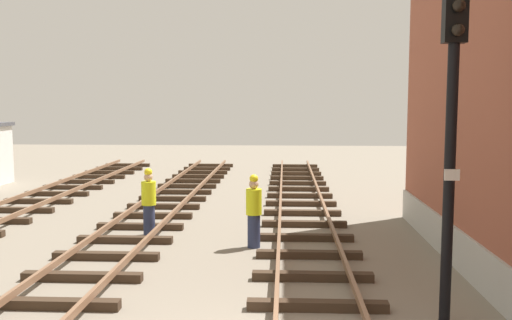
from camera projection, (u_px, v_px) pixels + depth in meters
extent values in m
cube|color=#38281C|center=(317.00, 306.00, 9.92)|extent=(2.50, 0.24, 0.18)
cube|color=#38281C|center=(313.00, 277.00, 11.57)|extent=(2.50, 0.24, 0.18)
cube|color=#38281C|center=(309.00, 255.00, 13.23)|extent=(2.50, 0.24, 0.18)
cube|color=#38281C|center=(306.00, 238.00, 14.88)|extent=(2.50, 0.24, 0.18)
cube|color=#38281C|center=(304.00, 224.00, 16.54)|extent=(2.50, 0.24, 0.18)
cube|color=#38281C|center=(302.00, 213.00, 18.19)|extent=(2.50, 0.24, 0.18)
cube|color=#38281C|center=(301.00, 204.00, 19.85)|extent=(2.50, 0.24, 0.18)
cube|color=#38281C|center=(300.00, 196.00, 21.51)|extent=(2.50, 0.24, 0.18)
cube|color=#38281C|center=(299.00, 189.00, 23.16)|extent=(2.50, 0.24, 0.18)
cube|color=#38281C|center=(298.00, 183.00, 24.82)|extent=(2.50, 0.24, 0.18)
cube|color=#38281C|center=(297.00, 178.00, 26.47)|extent=(2.50, 0.24, 0.18)
cube|color=#38281C|center=(296.00, 174.00, 28.13)|extent=(2.50, 0.24, 0.18)
cube|color=#38281C|center=(295.00, 170.00, 29.78)|extent=(2.50, 0.24, 0.18)
cube|color=#38281C|center=(295.00, 166.00, 31.44)|extent=(2.50, 0.24, 0.18)
cube|color=#38281C|center=(51.00, 304.00, 10.00)|extent=(2.50, 0.24, 0.18)
cube|color=#38281C|center=(82.00, 277.00, 11.55)|extent=(2.50, 0.24, 0.18)
cube|color=#38281C|center=(106.00, 256.00, 13.10)|extent=(2.50, 0.24, 0.18)
cube|color=#38281C|center=(125.00, 240.00, 14.66)|extent=(2.50, 0.24, 0.18)
cube|color=#38281C|center=(140.00, 226.00, 16.21)|extent=(2.50, 0.24, 0.18)
cube|color=#38281C|center=(153.00, 216.00, 17.76)|extent=(2.50, 0.24, 0.18)
cube|color=#38281C|center=(163.00, 206.00, 19.31)|extent=(2.50, 0.24, 0.18)
cube|color=#38281C|center=(172.00, 199.00, 20.87)|extent=(2.50, 0.24, 0.18)
cube|color=#38281C|center=(180.00, 192.00, 22.42)|extent=(2.50, 0.24, 0.18)
cube|color=#38281C|center=(187.00, 186.00, 23.97)|extent=(2.50, 0.24, 0.18)
cube|color=#38281C|center=(193.00, 181.00, 25.52)|extent=(2.50, 0.24, 0.18)
cube|color=#38281C|center=(198.00, 176.00, 27.07)|extent=(2.50, 0.24, 0.18)
cube|color=#38281C|center=(203.00, 172.00, 28.63)|extent=(2.50, 0.24, 0.18)
cube|color=#38281C|center=(207.00, 169.00, 30.18)|extent=(2.50, 0.24, 0.18)
cube|color=#38281C|center=(211.00, 165.00, 31.73)|extent=(2.50, 0.24, 0.18)
cube|color=#38281C|center=(17.00, 210.00, 18.67)|extent=(2.50, 0.24, 0.18)
cube|color=#38281C|center=(39.00, 201.00, 20.33)|extent=(2.50, 0.24, 0.18)
cube|color=#38281C|center=(57.00, 194.00, 21.98)|extent=(2.50, 0.24, 0.18)
cube|color=#38281C|center=(73.00, 187.00, 23.64)|extent=(2.50, 0.24, 0.18)
cube|color=#38281C|center=(87.00, 182.00, 25.30)|extent=(2.50, 0.24, 0.18)
cube|color=#38281C|center=(99.00, 177.00, 26.95)|extent=(2.50, 0.24, 0.18)
cube|color=#38281C|center=(110.00, 172.00, 28.61)|extent=(2.50, 0.24, 0.18)
cube|color=#38281C|center=(119.00, 168.00, 30.26)|extent=(2.50, 0.24, 0.18)
cube|color=#38281C|center=(128.00, 165.00, 31.92)|extent=(2.50, 0.24, 0.18)
cylinder|color=black|center=(449.00, 188.00, 9.05)|extent=(0.18, 0.18, 4.60)
cube|color=black|center=(455.00, 7.00, 8.75)|extent=(0.36, 0.24, 1.10)
sphere|color=black|center=(459.00, 5.00, 8.57)|extent=(0.20, 0.20, 0.20)
sphere|color=black|center=(458.00, 30.00, 8.61)|extent=(0.20, 0.20, 0.20)
cube|color=white|center=(452.00, 175.00, 8.88)|extent=(0.24, 0.03, 0.18)
cylinder|color=#262D4C|center=(149.00, 220.00, 15.51)|extent=(0.32, 0.32, 0.85)
cylinder|color=yellow|center=(149.00, 193.00, 15.43)|extent=(0.40, 0.40, 0.65)
sphere|color=tan|center=(148.00, 177.00, 15.38)|extent=(0.24, 0.24, 0.24)
sphere|color=yellow|center=(148.00, 172.00, 15.37)|extent=(0.22, 0.22, 0.22)
cylinder|color=#262D4C|center=(254.00, 231.00, 14.19)|extent=(0.32, 0.32, 0.85)
cylinder|color=yellow|center=(254.00, 202.00, 14.11)|extent=(0.40, 0.40, 0.65)
sphere|color=tan|center=(254.00, 184.00, 14.07)|extent=(0.24, 0.24, 0.24)
sphere|color=yellow|center=(254.00, 179.00, 14.05)|extent=(0.22, 0.22, 0.22)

